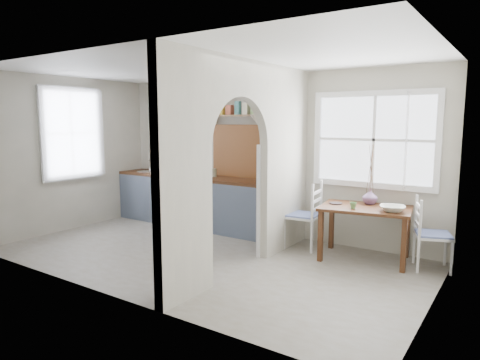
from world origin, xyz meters
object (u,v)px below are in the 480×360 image
Objects in this scene: dining_table at (365,233)px; chair_right at (433,234)px; chair_left at (303,215)px; kettle at (274,177)px; vase at (370,197)px.

dining_table is 1.27× the size of chair_right.
chair_right is (1.77, 0.06, -0.04)m from chair_left.
kettle reaches higher than chair_left.
chair_right is at bearing -3.04° from dining_table.
chair_left is at bearing -1.20° from kettle.
dining_table is 1.65m from kettle.
chair_left is at bearing 169.23° from dining_table.
chair_right is at bearing 11.08° from kettle.
kettle is at bearing -110.83° from chair_left.
vase is (1.50, 0.04, -0.17)m from kettle.
vase is (-0.85, 0.12, 0.37)m from chair_right.
dining_table is at bearing 6.55° from kettle.
kettle is at bearing 68.76° from chair_right.
chair_left is 0.99m from vase.
vase reaches higher than chair_right.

